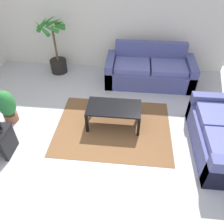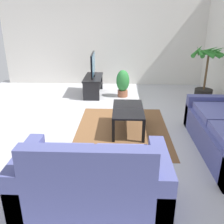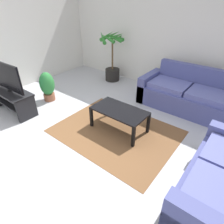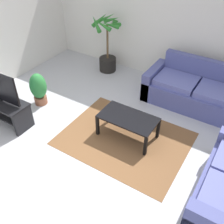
# 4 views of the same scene
# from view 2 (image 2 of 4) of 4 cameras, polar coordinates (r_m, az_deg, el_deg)

# --- Properties ---
(ground_plane) EXTENTS (6.60, 6.60, 0.00)m
(ground_plane) POSITION_cam_2_polar(r_m,az_deg,el_deg) (5.02, -4.30, -2.27)
(ground_plane) COLOR #B2B2B7
(wall_left) EXTENTS (0.06, 6.00, 2.70)m
(wall_left) POSITION_cam_2_polar(r_m,az_deg,el_deg) (7.61, -2.01, 16.45)
(wall_left) COLOR silver
(wall_left) RESTS_ON ground
(couch_loveseat) EXTENTS (0.90, 1.67, 0.90)m
(couch_loveseat) POSITION_cam_2_polar(r_m,az_deg,el_deg) (2.88, -4.52, -15.33)
(couch_loveseat) COLOR #4C518C
(couch_loveseat) RESTS_ON ground
(tv_stand) EXTENTS (1.10, 0.45, 0.49)m
(tv_stand) POSITION_cam_2_polar(r_m,az_deg,el_deg) (6.69, -4.33, 6.72)
(tv_stand) COLOR black
(tv_stand) RESTS_ON ground
(tv) EXTENTS (1.01, 0.10, 0.61)m
(tv) POSITION_cam_2_polar(r_m,az_deg,el_deg) (6.58, -4.42, 10.86)
(tv) COLOR black
(tv) RESTS_ON tv_stand
(coffee_table) EXTENTS (1.01, 0.55, 0.44)m
(coffee_table) POSITION_cam_2_polar(r_m,az_deg,el_deg) (4.52, 3.72, 0.18)
(coffee_table) COLOR black
(coffee_table) RESTS_ON ground
(area_rug) EXTENTS (2.20, 1.70, 0.01)m
(area_rug) POSITION_cam_2_polar(r_m,az_deg,el_deg) (4.67, 2.38, -4.07)
(area_rug) COLOR brown
(area_rug) RESTS_ON ground
(potted_palm) EXTENTS (0.75, 0.81, 1.38)m
(potted_palm) POSITION_cam_2_polar(r_m,az_deg,el_deg) (6.35, 20.65, 6.99)
(potted_palm) COLOR black
(potted_palm) RESTS_ON ground
(potted_plant_small) EXTENTS (0.34, 0.34, 0.70)m
(potted_plant_small) POSITION_cam_2_polar(r_m,az_deg,el_deg) (6.48, 2.50, 6.77)
(potted_plant_small) COLOR brown
(potted_plant_small) RESTS_ON ground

